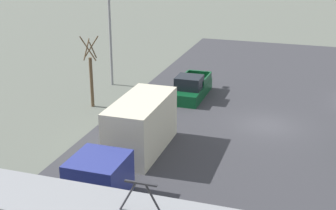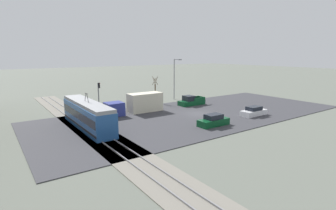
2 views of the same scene
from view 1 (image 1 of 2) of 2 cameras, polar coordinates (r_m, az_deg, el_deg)
ground_plane at (r=32.03m, az=11.90°, el=-2.56°), size 320.00×320.00×0.00m
road_surface at (r=32.02m, az=11.91°, el=-2.50°), size 21.56×51.51×0.08m
box_truck at (r=26.18m, az=-4.35°, el=-3.80°), size 2.57×9.95×3.14m
pickup_truck at (r=36.52m, az=2.85°, el=2.02°), size 2.09×5.30×1.87m
street_tree at (r=34.65m, az=-9.35°, el=3.61°), size 1.25×1.04×5.33m
street_lamp_near_crossing at (r=39.30m, az=-6.98°, el=9.51°), size 0.36×1.95×8.69m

